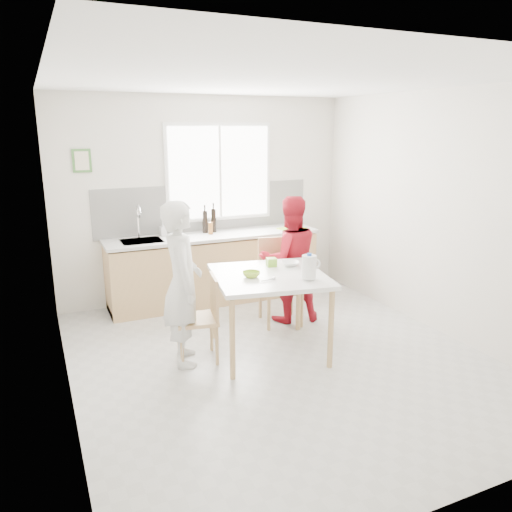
{
  "coord_description": "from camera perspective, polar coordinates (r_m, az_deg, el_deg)",
  "views": [
    {
      "loc": [
        -2.14,
        -4.15,
        2.29
      ],
      "look_at": [
        -0.18,
        0.2,
        1.05
      ],
      "focal_mm": 35.0,
      "sensor_mm": 36.0,
      "label": 1
    }
  ],
  "objects": [
    {
      "name": "wine_bottle_a",
      "position": [
        6.72,
        -4.87,
        4.09
      ],
      "size": [
        0.07,
        0.07,
        0.32
      ],
      "primitive_type": "cylinder",
      "color": "black",
      "rests_on": "kitchen_counter"
    },
    {
      "name": "window",
      "position": [
        6.82,
        -4.19,
        9.52
      ],
      "size": [
        1.5,
        0.06,
        1.3
      ],
      "color": "white",
      "rests_on": "room_shell"
    },
    {
      "name": "backsplash",
      "position": [
        6.82,
        -5.73,
        5.46
      ],
      "size": [
        3.0,
        0.02,
        0.65
      ],
      "primitive_type": "cube",
      "color": "white",
      "rests_on": "room_shell"
    },
    {
      "name": "jar_amber",
      "position": [
        6.59,
        -5.22,
        3.17
      ],
      "size": [
        0.06,
        0.06,
        0.16
      ],
      "primitive_type": "cylinder",
      "color": "brown",
      "rests_on": "kitchen_counter"
    },
    {
      "name": "wine_bottle_b",
      "position": [
        6.69,
        -5.85,
        3.93
      ],
      "size": [
        0.07,
        0.07,
        0.3
      ],
      "primitive_type": "cylinder",
      "color": "black",
      "rests_on": "kitchen_counter"
    },
    {
      "name": "bowl_white",
      "position": [
        5.35,
        3.92,
        -0.87
      ],
      "size": [
        0.22,
        0.22,
        0.05
      ],
      "primitive_type": "imported",
      "rotation": [
        0.0,
        0.0,
        -0.18
      ],
      "color": "white",
      "rests_on": "dining_table"
    },
    {
      "name": "soap_bottle",
      "position": [
        6.58,
        -10.59,
        3.04
      ],
      "size": [
        0.09,
        0.09,
        0.18
      ],
      "primitive_type": "imported",
      "rotation": [
        0.0,
        0.0,
        0.13
      ],
      "color": "#999999",
      "rests_on": "kitchen_counter"
    },
    {
      "name": "milk_jug",
      "position": [
        4.85,
        6.12,
        -1.21
      ],
      "size": [
        0.2,
        0.14,
        0.25
      ],
      "rotation": [
        0.0,
        0.0,
        -0.18
      ],
      "color": "white",
      "rests_on": "dining_table"
    },
    {
      "name": "dining_table",
      "position": [
        5.07,
        1.53,
        -3.03
      ],
      "size": [
        1.28,
        1.28,
        0.85
      ],
      "rotation": [
        0.0,
        0.0,
        -0.18
      ],
      "color": "white",
      "rests_on": "ground"
    },
    {
      "name": "bowl_green",
      "position": [
        4.94,
        -0.54,
        -2.1
      ],
      "size": [
        0.2,
        0.2,
        0.05
      ],
      "primitive_type": "imported",
      "rotation": [
        0.0,
        0.0,
        -0.18
      ],
      "color": "#9DCA2E",
      "rests_on": "dining_table"
    },
    {
      "name": "person_white",
      "position": [
        4.9,
        -8.42,
        -3.15
      ],
      "size": [
        0.49,
        0.65,
        1.63
      ],
      "primitive_type": "imported",
      "rotation": [
        0.0,
        0.0,
        1.39
      ],
      "color": "silver",
      "rests_on": "ground"
    },
    {
      "name": "spoon",
      "position": [
        4.82,
        1.32,
        -2.76
      ],
      "size": [
        0.16,
        0.04,
        0.01
      ],
      "primitive_type": "cylinder",
      "rotation": [
        0.0,
        1.57,
        0.17
      ],
      "color": "#A5A5AA",
      "rests_on": "dining_table"
    },
    {
      "name": "kitchen_counter",
      "position": [
        6.73,
        -4.8,
        -1.68
      ],
      "size": [
        2.84,
        0.64,
        1.37
      ],
      "color": "tan",
      "rests_on": "ground"
    },
    {
      "name": "person_red",
      "position": [
        5.96,
        3.86,
        -0.4
      ],
      "size": [
        0.83,
        0.7,
        1.52
      ],
      "primitive_type": "imported",
      "rotation": [
        0.0,
        0.0,
        2.96
      ],
      "color": "red",
      "rests_on": "ground"
    },
    {
      "name": "chair_far",
      "position": [
        5.98,
        2.64,
        -2.34
      ],
      "size": [
        0.54,
        0.54,
        1.01
      ],
      "rotation": [
        0.0,
        0.0,
        -0.18
      ],
      "color": "tan",
      "rests_on": "ground"
    },
    {
      "name": "cutting_board",
      "position": [
        6.96,
        4.11,
        3.18
      ],
      "size": [
        0.41,
        0.34,
        0.01
      ],
      "primitive_type": "cube",
      "rotation": [
        0.0,
        0.0,
        0.28
      ],
      "color": "#9AC42D",
      "rests_on": "kitchen_counter"
    },
    {
      "name": "room_shell",
      "position": [
        4.71,
        2.98,
        6.64
      ],
      "size": [
        4.5,
        4.5,
        4.5
      ],
      "color": "silver",
      "rests_on": "ground"
    },
    {
      "name": "picture_frame",
      "position": [
        6.42,
        -19.29,
        10.24
      ],
      "size": [
        0.22,
        0.03,
        0.28
      ],
      "color": "#447C38",
      "rests_on": "room_shell"
    },
    {
      "name": "ground",
      "position": [
        5.2,
        2.74,
        -11.62
      ],
      "size": [
        4.5,
        4.5,
        0.0
      ],
      "primitive_type": "plane",
      "color": "#B7B7B2",
      "rests_on": "ground"
    },
    {
      "name": "chair_left",
      "position": [
        5.04,
        -6.07,
        -6.66
      ],
      "size": [
        0.47,
        0.47,
        0.87
      ],
      "rotation": [
        0.0,
        0.0,
        -1.75
      ],
      "color": "tan",
      "rests_on": "ground"
    },
    {
      "name": "green_box",
      "position": [
        5.32,
        1.77,
        -0.71
      ],
      "size": [
        0.12,
        0.12,
        0.09
      ],
      "primitive_type": "cube",
      "rotation": [
        0.0,
        0.0,
        -0.18
      ],
      "color": "#7ABC2B",
      "rests_on": "dining_table"
    }
  ]
}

